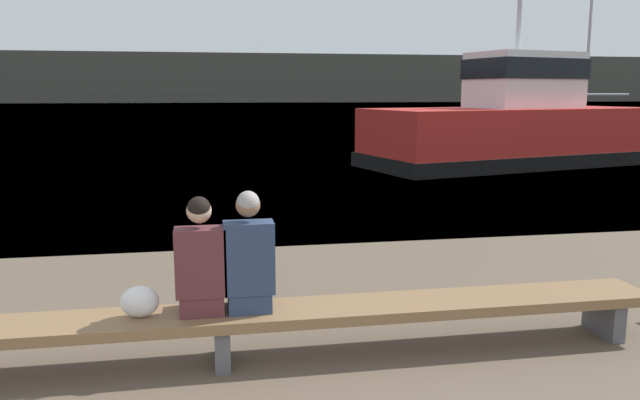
{
  "coord_description": "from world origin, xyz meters",
  "views": [
    {
      "loc": [
        -0.07,
        -2.04,
        2.16
      ],
      "look_at": [
        1.33,
        5.75,
        0.77
      ],
      "focal_mm": 35.0,
      "sensor_mm": 36.0,
      "label": 1
    }
  ],
  "objects": [
    {
      "name": "water_surface",
      "position": [
        0.0,
        126.47,
        0.0
      ],
      "size": [
        240.0,
        240.0,
        0.0
      ],
      "primitive_type": "plane",
      "color": "#426B8E",
      "rests_on": "ground"
    },
    {
      "name": "far_shoreline",
      "position": [
        0.0,
        125.02,
        4.65
      ],
      "size": [
        600.0,
        12.0,
        9.3
      ],
      "primitive_type": "cube",
      "color": "#4C4C42",
      "rests_on": "ground"
    },
    {
      "name": "bench_main",
      "position": [
        -0.01,
        2.75,
        0.35
      ],
      "size": [
        7.38,
        0.55,
        0.42
      ],
      "color": "brown",
      "rests_on": "ground"
    },
    {
      "name": "person_left",
      "position": [
        -0.16,
        2.75,
        0.83
      ],
      "size": [
        0.39,
        0.37,
        0.95
      ],
      "color": "#56282D",
      "rests_on": "bench_main"
    },
    {
      "name": "person_right",
      "position": [
        0.22,
        2.75,
        0.85
      ],
      "size": [
        0.39,
        0.37,
        0.98
      ],
      "color": "navy",
      "rests_on": "bench_main"
    },
    {
      "name": "shopping_bag",
      "position": [
        -0.63,
        2.76,
        0.55
      ],
      "size": [
        0.29,
        0.17,
        0.25
      ],
      "color": "white",
      "rests_on": "bench_main"
    },
    {
      "name": "tugboat_red",
      "position": [
        8.8,
        15.18,
        1.04
      ],
      "size": [
        9.36,
        5.44,
        5.37
      ],
      "rotation": [
        0.0,
        0.0,
        1.82
      ],
      "color": "red",
      "rests_on": "water_surface"
    },
    {
      "name": "moored_sailboat",
      "position": [
        15.86,
        21.84,
        0.59
      ],
      "size": [
        7.9,
        4.99,
        9.53
      ],
      "rotation": [
        0.0,
        0.0,
        1.2
      ],
      "color": "#333338",
      "rests_on": "water_surface"
    }
  ]
}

